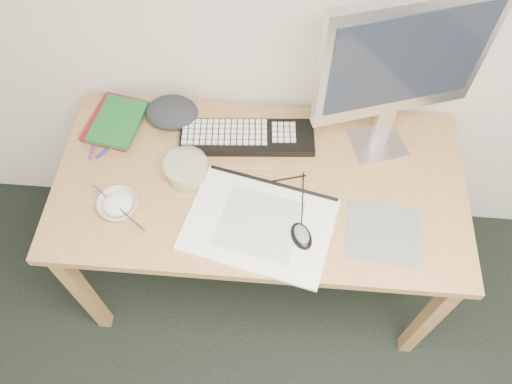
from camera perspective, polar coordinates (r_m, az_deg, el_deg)
desk at (r=1.77m, az=0.41°, el=-0.29°), size 1.40×0.70×0.75m
mousepad at (r=1.65m, az=14.39°, el=-4.53°), size 0.25×0.23×0.00m
sketchpad at (r=1.61m, az=0.37°, el=-3.72°), size 0.52×0.43×0.01m
keyboard at (r=1.79m, az=-1.02°, el=6.27°), size 0.49×0.19×0.03m
monitor at (r=1.57m, az=16.48°, el=13.85°), size 0.51×0.21×0.61m
mouse at (r=1.57m, az=5.23°, el=-4.86°), size 0.10×0.12×0.03m
rice_bowl at (r=1.69m, az=-15.46°, el=-1.47°), size 0.16×0.16×0.04m
chopsticks at (r=1.65m, az=-15.48°, el=-1.68°), size 0.22×0.17×0.02m
fruit_tub at (r=1.70m, az=-7.97°, el=2.51°), size 0.17×0.17×0.07m
book_red at (r=1.91m, az=-15.78°, el=7.81°), size 0.21×0.26×0.02m
book_green at (r=1.88m, az=-15.50°, el=7.75°), size 0.19×0.24×0.02m
cloth_lump at (r=1.87m, az=-9.61°, el=8.96°), size 0.17×0.14×0.07m
pencil_pink at (r=1.72m, az=-1.06°, el=2.72°), size 0.18×0.02×0.01m
pencil_tan at (r=1.70m, az=0.56°, el=1.48°), size 0.16×0.08×0.01m
pencil_black at (r=1.70m, az=3.12°, el=1.45°), size 0.16×0.05×0.01m
marker_blue at (r=1.85m, az=-16.47°, el=4.83°), size 0.08×0.10×0.01m
marker_orange at (r=1.88m, az=-16.05°, el=6.10°), size 0.02×0.12×0.01m
marker_purple at (r=1.87m, az=-17.99°, el=5.14°), size 0.01×0.12×0.01m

